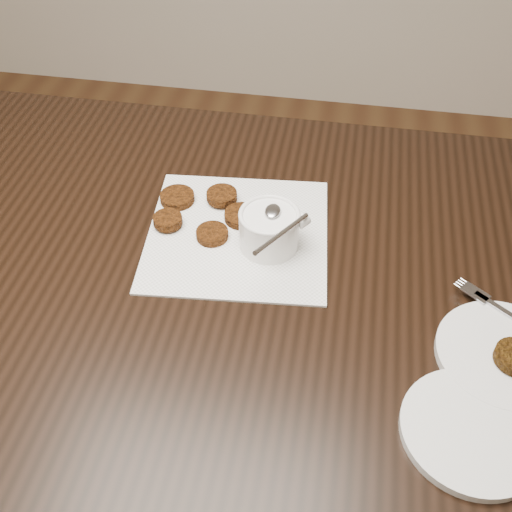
{
  "coord_description": "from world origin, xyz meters",
  "views": [
    {
      "loc": [
        0.31,
        -0.52,
        1.48
      ],
      "look_at": [
        0.19,
        0.15,
        0.8
      ],
      "focal_mm": 43.31,
      "sensor_mm": 36.0,
      "label": 1
    }
  ],
  "objects_px": {
    "sauce_ramekin": "(269,214)",
    "plate_empty": "(472,431)",
    "table": "(139,381)",
    "plate_with_patty": "(506,352)",
    "napkin": "(238,234)"
  },
  "relations": [
    {
      "from": "napkin",
      "to": "sauce_ramekin",
      "type": "bearing_deg",
      "value": -18.28
    },
    {
      "from": "sauce_ramekin",
      "to": "plate_empty",
      "type": "xyz_separation_m",
      "value": [
        0.31,
        -0.3,
        -0.07
      ]
    },
    {
      "from": "sauce_ramekin",
      "to": "plate_empty",
      "type": "distance_m",
      "value": 0.44
    },
    {
      "from": "sauce_ramekin",
      "to": "plate_with_patty",
      "type": "bearing_deg",
      "value": -24.89
    },
    {
      "from": "sauce_ramekin",
      "to": "plate_empty",
      "type": "relative_size",
      "value": 0.74
    },
    {
      "from": "table",
      "to": "sauce_ramekin",
      "type": "bearing_deg",
      "value": 14.24
    },
    {
      "from": "table",
      "to": "plate_empty",
      "type": "relative_size",
      "value": 7.89
    },
    {
      "from": "table",
      "to": "sauce_ramekin",
      "type": "distance_m",
      "value": 0.52
    },
    {
      "from": "napkin",
      "to": "table",
      "type": "bearing_deg",
      "value": -157.22
    },
    {
      "from": "sauce_ramekin",
      "to": "plate_with_patty",
      "type": "distance_m",
      "value": 0.41
    },
    {
      "from": "napkin",
      "to": "plate_empty",
      "type": "xyz_separation_m",
      "value": [
        0.37,
        -0.32,
        0.0
      ]
    },
    {
      "from": "sauce_ramekin",
      "to": "plate_with_patty",
      "type": "xyz_separation_m",
      "value": [
        0.37,
        -0.17,
        -0.06
      ]
    },
    {
      "from": "plate_with_patty",
      "to": "plate_empty",
      "type": "bearing_deg",
      "value": -112.32
    },
    {
      "from": "sauce_ramekin",
      "to": "plate_empty",
      "type": "bearing_deg",
      "value": -43.86
    },
    {
      "from": "sauce_ramekin",
      "to": "plate_with_patty",
      "type": "height_order",
      "value": "sauce_ramekin"
    }
  ]
}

